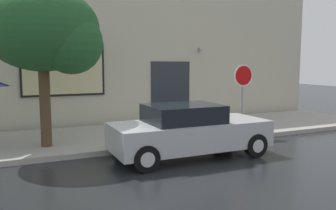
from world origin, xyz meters
TOP-DOWN VIEW (x-y plane):
  - ground_plane at (0.00, 0.00)m, footprint 60.00×60.00m
  - sidewalk at (0.00, 3.00)m, footprint 20.00×4.00m
  - building_facade at (-0.01, 5.50)m, footprint 20.00×0.67m
  - parked_car at (0.72, -0.00)m, footprint 4.25×1.83m
  - fire_hydrant at (1.71, 1.57)m, footprint 0.30×0.44m
  - street_tree at (-2.57, 2.10)m, footprint 3.16×2.69m
  - stop_sign at (3.68, 1.63)m, footprint 0.76×0.10m

SIDE VIEW (x-z plane):
  - ground_plane at x=0.00m, z-range 0.00..0.00m
  - sidewalk at x=0.00m, z-range 0.00..0.15m
  - fire_hydrant at x=1.71m, z-range 0.14..0.86m
  - parked_car at x=0.72m, z-range -0.01..1.41m
  - stop_sign at x=3.68m, z-range 0.63..2.96m
  - street_tree at x=-2.57m, z-range 1.12..5.62m
  - building_facade at x=-0.01m, z-range -0.02..6.98m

